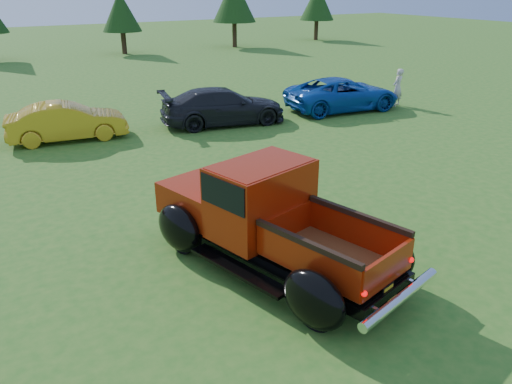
# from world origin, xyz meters

# --- Properties ---
(ground) EXTENTS (120.00, 120.00, 0.00)m
(ground) POSITION_xyz_m (0.00, 0.00, 0.00)
(ground) COLOR #28601B
(ground) RESTS_ON ground
(tree_mid_right) EXTENTS (2.82, 2.82, 4.40)m
(tree_mid_right) POSITION_xyz_m (6.00, 30.00, 2.97)
(tree_mid_right) COLOR #332114
(tree_mid_right) RESTS_ON ground
(tree_far_east) EXTENTS (3.07, 3.07, 4.80)m
(tree_far_east) POSITION_xyz_m (24.00, 30.50, 3.25)
(tree_far_east) COLOR #332114
(tree_far_east) RESTS_ON ground
(pickup_truck) EXTENTS (3.48, 5.52, 1.93)m
(pickup_truck) POSITION_xyz_m (-0.66, -0.54, 0.92)
(pickup_truck) COLOR black
(pickup_truck) RESTS_ON ground
(show_car_yellow) EXTENTS (3.98, 1.85, 1.26)m
(show_car_yellow) POSITION_xyz_m (-2.19, 9.43, 0.63)
(show_car_yellow) COLOR gold
(show_car_yellow) RESTS_ON ground
(show_car_grey) EXTENTS (4.89, 2.71, 1.34)m
(show_car_grey) POSITION_xyz_m (3.24, 8.61, 0.67)
(show_car_grey) COLOR black
(show_car_grey) RESTS_ON ground
(show_car_blue) EXTENTS (5.02, 2.78, 1.33)m
(show_car_blue) POSITION_xyz_m (8.50, 8.08, 0.66)
(show_car_blue) COLOR #0E449D
(show_car_blue) RESTS_ON ground
(spectator) EXTENTS (0.67, 0.56, 1.57)m
(spectator) POSITION_xyz_m (10.99, 7.49, 0.79)
(spectator) COLOR beige
(spectator) RESTS_ON ground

